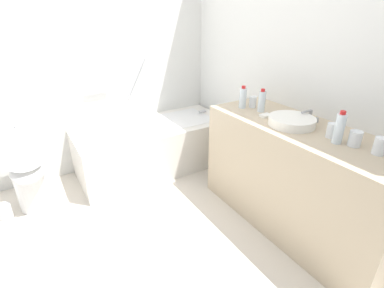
% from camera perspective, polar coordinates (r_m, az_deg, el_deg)
% --- Properties ---
extents(ground_plane, '(4.19, 4.19, 0.00)m').
position_cam_1_polar(ground_plane, '(2.34, -13.57, -20.09)').
color(ground_plane, beige).
extents(wall_back_tiled, '(3.59, 0.10, 2.56)m').
position_cam_1_polar(wall_back_tiled, '(3.11, -25.27, 16.37)').
color(wall_back_tiled, silver).
rests_on(wall_back_tiled, ground_plane).
extents(wall_right_mirror, '(0.10, 3.18, 2.56)m').
position_cam_1_polar(wall_right_mirror, '(2.63, 20.40, 15.92)').
color(wall_right_mirror, silver).
rests_on(wall_right_mirror, ground_plane).
extents(bathtub, '(1.65, 0.72, 1.17)m').
position_cam_1_polar(bathtub, '(3.19, -7.65, -0.18)').
color(bathtub, silver).
rests_on(bathtub, ground_plane).
extents(toilet, '(0.38, 0.50, 0.73)m').
position_cam_1_polar(toilet, '(2.91, -30.17, -4.49)').
color(toilet, white).
rests_on(toilet, ground_plane).
extents(vanity_counter, '(0.58, 1.58, 0.87)m').
position_cam_1_polar(vanity_counter, '(2.40, 20.16, -6.62)').
color(vanity_counter, tan).
rests_on(vanity_counter, ground_plane).
extents(sink_basin, '(0.34, 0.34, 0.06)m').
position_cam_1_polar(sink_basin, '(2.22, 19.40, 4.36)').
color(sink_basin, white).
rests_on(sink_basin, vanity_counter).
extents(sink_faucet, '(0.12, 0.15, 0.09)m').
position_cam_1_polar(sink_faucet, '(2.37, 22.51, 5.31)').
color(sink_faucet, '#9F9FA4').
rests_on(sink_faucet, vanity_counter).
extents(water_bottle_0, '(0.06, 0.06, 0.22)m').
position_cam_1_polar(water_bottle_0, '(2.01, 27.51, 2.81)').
color(water_bottle_0, silver).
rests_on(water_bottle_0, vanity_counter).
extents(water_bottle_1, '(0.06, 0.06, 0.19)m').
position_cam_1_polar(water_bottle_1, '(2.51, 10.19, 9.12)').
color(water_bottle_1, silver).
rests_on(water_bottle_1, vanity_counter).
extents(water_bottle_2, '(0.06, 0.06, 0.19)m').
position_cam_1_polar(water_bottle_2, '(2.44, 13.86, 8.35)').
color(water_bottle_2, silver).
rests_on(water_bottle_2, vanity_counter).
extents(drinking_glass_0, '(0.08, 0.08, 0.10)m').
position_cam_1_polar(drinking_glass_0, '(2.03, 29.97, 0.95)').
color(drinking_glass_0, white).
rests_on(drinking_glass_0, vanity_counter).
extents(drinking_glass_1, '(0.06, 0.06, 0.10)m').
position_cam_1_polar(drinking_glass_1, '(2.55, 12.11, 8.28)').
color(drinking_glass_1, white).
rests_on(drinking_glass_1, vanity_counter).
extents(drinking_glass_2, '(0.07, 0.07, 0.10)m').
position_cam_1_polar(drinking_glass_2, '(2.10, 26.27, 2.47)').
color(drinking_glass_2, white).
rests_on(drinking_glass_2, vanity_counter).
extents(drinking_glass_3, '(0.07, 0.07, 0.10)m').
position_cam_1_polar(drinking_glass_3, '(1.99, 33.56, -0.35)').
color(drinking_glass_3, white).
rests_on(drinking_glass_3, vanity_counter).
extents(soap_dish, '(0.09, 0.06, 0.02)m').
position_cam_1_polar(soap_dish, '(2.35, 14.59, 5.56)').
color(soap_dish, white).
rests_on(soap_dish, vanity_counter).
extents(toilet_paper_roll, '(0.11, 0.11, 0.14)m').
position_cam_1_polar(toilet_paper_roll, '(2.99, -33.48, -11.29)').
color(toilet_paper_roll, white).
rests_on(toilet_paper_roll, ground_plane).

